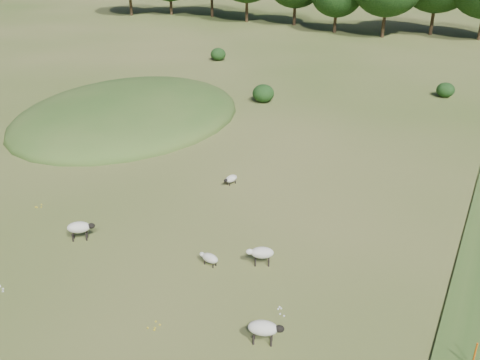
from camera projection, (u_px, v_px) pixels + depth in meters
name	position (u px, v px, depth m)	size (l,w,h in m)	color
ground	(308.00, 110.00, 43.42)	(160.00, 160.00, 0.00)	#3B5A1C
mound	(128.00, 116.00, 41.97)	(16.00, 20.00, 4.00)	#33561E
shrubs	(291.00, 78.00, 49.68)	(25.89, 13.14, 1.50)	black
marker_post	(474.00, 357.00, 17.97)	(0.06, 0.06, 1.20)	#D8590C
sheep_0	(209.00, 258.00, 23.68)	(1.02, 0.54, 0.57)	beige
sheep_1	(80.00, 227.00, 25.45)	(1.31, 1.10, 0.95)	beige
sheep_2	(109.00, 152.00, 34.20)	(0.65, 1.07, 0.75)	beige
sheep_3	(231.00, 179.00, 30.97)	(0.66, 1.03, 0.57)	beige
sheep_5	(261.00, 253.00, 23.58)	(1.28, 0.92, 0.89)	beige
sheep_6	(264.00, 328.00, 19.14)	(1.39, 0.91, 0.96)	beige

